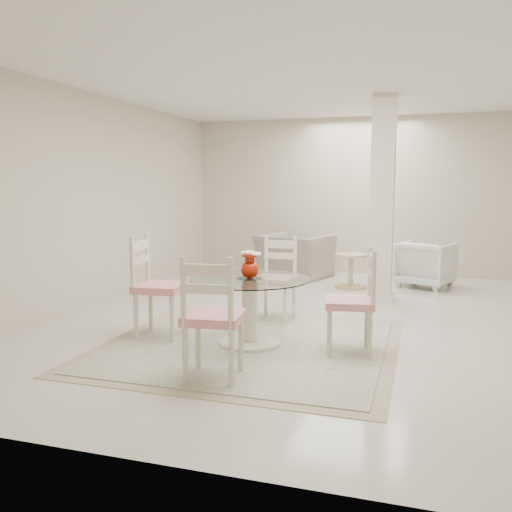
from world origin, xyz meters
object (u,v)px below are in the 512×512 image
(dining_chair_north, at_px, (277,272))
(dining_chair_south, at_px, (211,309))
(dining_chair_east, at_px, (357,294))
(column, at_px, (382,200))
(recliner_taupe, at_px, (295,256))
(armchair_white, at_px, (426,264))
(red_vase, at_px, (250,265))
(dining_table, at_px, (250,311))
(dining_chair_west, at_px, (153,279))
(side_table, at_px, (351,272))

(dining_chair_north, distance_m, dining_chair_south, 2.04)
(dining_chair_north, bearing_deg, dining_chair_east, -41.70)
(column, height_order, recliner_taupe, column)
(dining_chair_north, relative_size, armchair_white, 1.39)
(red_vase, height_order, dining_chair_east, dining_chair_east)
(column, distance_m, dining_chair_south, 3.74)
(dining_chair_north, bearing_deg, column, 57.72)
(dining_chair_east, height_order, dining_chair_north, dining_chair_east)
(recliner_taupe, bearing_deg, dining_table, 115.35)
(dining_table, distance_m, dining_chair_west, 1.06)
(column, relative_size, side_table, 5.25)
(dining_chair_north, distance_m, recliner_taupe, 2.98)
(dining_chair_west, bearing_deg, armchair_white, -41.05)
(red_vase, height_order, recliner_taupe, red_vase)
(dining_chair_south, bearing_deg, dining_chair_north, -96.86)
(red_vase, xyz_separation_m, armchair_white, (1.62, 3.70, -0.44))
(dining_chair_west, bearing_deg, column, -44.93)
(column, xyz_separation_m, red_vase, (-1.03, -2.50, -0.56))
(red_vase, bearing_deg, dining_chair_east, 0.92)
(recliner_taupe, height_order, armchair_white, recliner_taupe)
(dining_chair_east, bearing_deg, recliner_taupe, -169.14)
(column, relative_size, red_vase, 10.18)
(red_vase, bearing_deg, dining_chair_west, -179.02)
(column, height_order, dining_chair_south, column)
(column, distance_m, dining_chair_north, 1.97)
(dining_chair_west, relative_size, dining_chair_south, 1.03)
(dining_table, xyz_separation_m, dining_chair_north, (-0.00, 1.02, 0.22))
(dining_chair_east, bearing_deg, dining_chair_north, -144.49)
(dining_chair_east, bearing_deg, side_table, 178.17)
(dining_table, bearing_deg, dining_chair_east, 1.09)
(dining_chair_north, bearing_deg, armchair_white, 61.55)
(dining_chair_east, xyz_separation_m, recliner_taupe, (-1.51, 3.93, -0.21))
(recliner_taupe, xyz_separation_m, armchair_white, (2.11, -0.25, -0.01))
(side_table, bearing_deg, dining_table, -99.45)
(armchair_white, bearing_deg, red_vase, 88.25)
(dining_table, height_order, armchair_white, armchair_white)
(recliner_taupe, xyz_separation_m, side_table, (1.04, -0.69, -0.12))
(dining_chair_north, bearing_deg, red_vase, -87.11)
(red_vase, relative_size, recliner_taupe, 0.24)
(dining_chair_south, bearing_deg, recliner_taupe, -91.59)
(column, height_order, dining_chair_east, column)
(column, xyz_separation_m, dining_chair_east, (-0.01, -2.48, -0.79))
(armchair_white, xyz_separation_m, side_table, (-1.07, -0.44, -0.11))
(armchair_white, relative_size, side_table, 1.48)
(column, distance_m, dining_table, 2.89)
(red_vase, xyz_separation_m, dining_chair_south, (0.02, -1.03, -0.20))
(column, bearing_deg, dining_chair_north, -124.92)
(dining_chair_north, relative_size, side_table, 2.06)
(dining_chair_west, distance_m, armchair_white, 4.57)
(dining_table, bearing_deg, armchair_white, 66.43)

